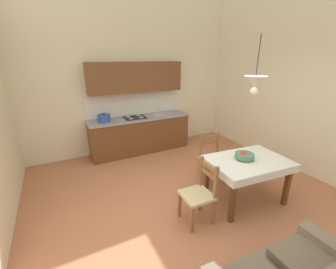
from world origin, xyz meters
TOP-DOWN VIEW (x-y plane):
  - ground_plane at (0.00, 0.00)m, footprint 5.81×6.10m
  - wall_back at (0.00, 2.81)m, footprint 5.81×0.12m
  - wall_right at (2.67, 0.00)m, footprint 0.12×6.10m
  - kitchen_cabinetry at (-0.01, 2.48)m, footprint 2.50×0.63m
  - dining_table at (0.79, -0.34)m, footprint 1.33×1.00m
  - dining_chair_kitchen_side at (0.73, 0.48)m, footprint 0.49×0.49m
  - dining_chair_tv_side at (-0.17, -0.37)m, footprint 0.43×0.43m
  - fruit_bowl at (0.75, -0.28)m, footprint 0.30×0.30m
  - pendant_lamp at (0.72, -0.34)m, footprint 0.32×0.32m

SIDE VIEW (x-z plane):
  - ground_plane at x=0.00m, z-range -0.10..0.00m
  - dining_chair_kitchen_side at x=0.73m, z-range -0.02..0.91m
  - dining_chair_tv_side at x=-0.17m, z-range -0.02..0.91m
  - dining_table at x=0.79m, z-range 0.24..0.99m
  - fruit_bowl at x=0.75m, z-range 0.75..0.87m
  - kitchen_cabinetry at x=-0.01m, z-range -0.24..1.96m
  - pendant_lamp at x=0.72m, z-range 1.57..2.38m
  - wall_back at x=0.00m, z-range 0.00..4.00m
  - wall_right at x=2.67m, z-range 0.00..4.00m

